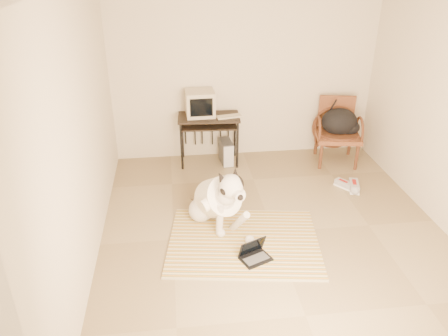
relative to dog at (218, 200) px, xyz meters
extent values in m
plane|color=#8B7955|center=(0.63, -0.24, -0.35)|extent=(4.50, 4.50, 0.00)
plane|color=beige|center=(0.63, 2.01, 1.00)|extent=(4.50, 0.00, 4.50)
plane|color=beige|center=(0.63, -2.49, 1.00)|extent=(4.50, 0.00, 4.50)
plane|color=beige|center=(-1.37, -0.24, 1.00)|extent=(0.00, 4.50, 4.50)
cube|color=#C07F28|center=(0.17, -0.90, -0.34)|extent=(1.71, 0.50, 0.02)
cube|color=#348233|center=(0.21, -0.65, -0.34)|extent=(1.71, 0.50, 0.02)
cube|color=#603779|center=(0.25, -0.39, -0.34)|extent=(1.71, 0.50, 0.02)
cube|color=gold|center=(0.28, -0.14, -0.34)|extent=(1.71, 0.50, 0.02)
cube|color=#BCB28F|center=(0.32, 0.12, -0.34)|extent=(1.71, 0.50, 0.02)
sphere|color=silver|center=(-0.20, 0.11, -0.20)|extent=(0.30, 0.30, 0.30)
sphere|color=silver|center=(0.06, 0.22, -0.20)|extent=(0.30, 0.30, 0.30)
ellipsoid|color=silver|center=(-0.07, 0.16, -0.17)|extent=(0.37, 0.33, 0.30)
ellipsoid|color=silver|center=(0.00, -0.01, 0.03)|extent=(0.60, 0.77, 0.64)
cylinder|color=white|center=(0.00, 0.00, 0.03)|extent=(0.63, 0.70, 0.59)
sphere|color=silver|center=(0.08, -0.18, 0.17)|extent=(0.25, 0.25, 0.25)
sphere|color=silver|center=(0.11, -0.27, 0.32)|extent=(0.27, 0.27, 0.27)
ellipsoid|color=black|center=(0.15, -0.26, 0.34)|extent=(0.21, 0.24, 0.20)
cylinder|color=silver|center=(0.16, -0.38, 0.28)|extent=(0.16, 0.18, 0.11)
sphere|color=black|center=(0.19, -0.45, 0.28)|extent=(0.07, 0.07, 0.07)
cone|color=black|center=(0.01, -0.25, 0.43)|extent=(0.15, 0.15, 0.17)
cone|color=black|center=(0.17, -0.18, 0.43)|extent=(0.14, 0.17, 0.17)
torus|color=silver|center=(0.08, -0.20, 0.22)|extent=(0.27, 0.21, 0.22)
cylinder|color=silver|center=(-0.01, -0.23, -0.13)|extent=(0.12, 0.14, 0.41)
cylinder|color=silver|center=(0.21, -0.27, -0.15)|extent=(0.22, 0.37, 0.41)
sphere|color=silver|center=(0.00, -0.25, -0.30)|extent=(0.10, 0.10, 0.10)
sphere|color=silver|center=(0.31, -0.43, -0.29)|extent=(0.11, 0.11, 0.11)
cone|color=black|center=(-0.19, 0.39, -0.29)|extent=(0.32, 0.36, 0.10)
cube|color=black|center=(0.32, -0.74, -0.32)|extent=(0.38, 0.33, 0.02)
cube|color=#474749|center=(0.32, -0.74, -0.31)|extent=(0.30, 0.23, 0.00)
cube|color=black|center=(0.29, -0.67, -0.21)|extent=(0.32, 0.20, 0.21)
cube|color=black|center=(0.29, -0.67, -0.21)|extent=(0.28, 0.17, 0.18)
cube|color=black|center=(0.05, 1.73, 0.39)|extent=(0.94, 0.55, 0.03)
cube|color=black|center=(0.05, 1.68, 0.28)|extent=(0.83, 0.45, 0.02)
cylinder|color=black|center=(-0.37, 1.54, 0.02)|extent=(0.04, 0.04, 0.73)
cylinder|color=black|center=(-0.35, 1.96, 0.02)|extent=(0.04, 0.04, 0.73)
cylinder|color=black|center=(0.45, 1.49, 0.02)|extent=(0.04, 0.04, 0.73)
cylinder|color=black|center=(0.48, 1.91, 0.02)|extent=(0.04, 0.04, 0.73)
cube|color=#B6AA8F|center=(-0.07, 1.79, 0.60)|extent=(0.43, 0.41, 0.37)
cube|color=black|center=(-0.06, 1.59, 0.60)|extent=(0.33, 0.03, 0.26)
cube|color=#B6AA8F|center=(0.34, 1.64, 0.42)|extent=(0.38, 0.20, 0.02)
cube|color=#474749|center=(0.31, 1.68, -0.17)|extent=(0.20, 0.39, 0.36)
cube|color=silver|center=(0.32, 1.49, -0.17)|extent=(0.15, 0.03, 0.34)
cube|color=brown|center=(2.00, 1.51, 0.08)|extent=(0.74, 0.72, 0.07)
cylinder|color=#391C0F|center=(2.00, 1.51, 0.13)|extent=(0.60, 0.60, 0.04)
cube|color=brown|center=(2.05, 1.79, 0.38)|extent=(0.55, 0.14, 0.49)
cylinder|color=#391C0F|center=(1.69, 1.30, -0.15)|extent=(0.05, 0.05, 0.40)
cylinder|color=#391C0F|center=(1.78, 1.82, -0.15)|extent=(0.05, 0.05, 0.40)
cylinder|color=#391C0F|center=(2.21, 1.20, -0.15)|extent=(0.05, 0.05, 0.40)
cylinder|color=#391C0F|center=(2.30, 1.72, -0.15)|extent=(0.05, 0.05, 0.40)
ellipsoid|color=black|center=(2.01, 1.55, 0.30)|extent=(0.54, 0.45, 0.40)
ellipsoid|color=black|center=(2.15, 1.50, 0.22)|extent=(0.34, 0.28, 0.23)
cube|color=white|center=(1.84, 0.70, -0.34)|extent=(0.25, 0.28, 0.03)
cube|color=gray|center=(1.84, 0.70, -0.30)|extent=(0.24, 0.27, 0.09)
cube|color=maroon|center=(1.84, 0.70, -0.26)|extent=(0.12, 0.14, 0.02)
cube|color=white|center=(1.95, 0.62, -0.33)|extent=(0.20, 0.33, 0.03)
cube|color=gray|center=(1.95, 0.62, -0.29)|extent=(0.20, 0.32, 0.10)
cube|color=maroon|center=(1.95, 0.62, -0.25)|extent=(0.09, 0.16, 0.02)
camera|label=1|loc=(-0.47, -4.38, 2.65)|focal=35.00mm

